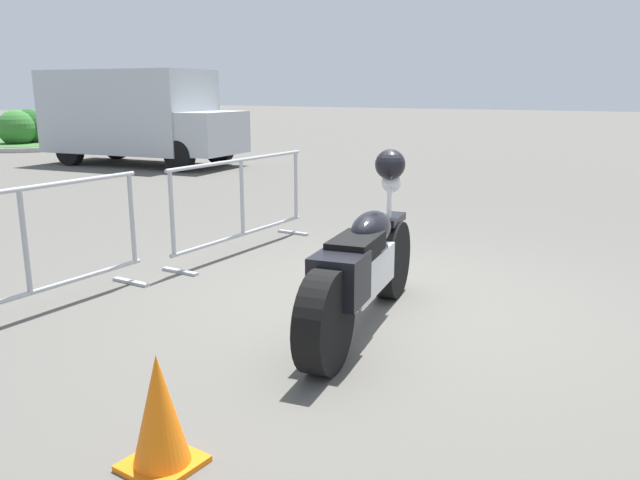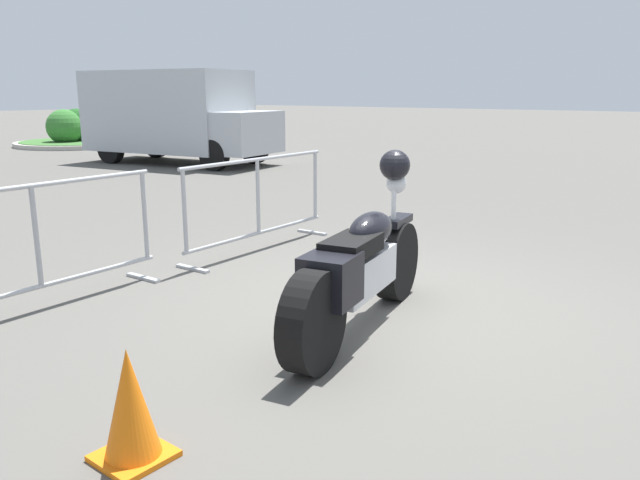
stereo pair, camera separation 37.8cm
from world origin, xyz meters
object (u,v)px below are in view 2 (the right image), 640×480
Objects in this scene: crowd_barrier_near at (37,245)px; delivery_van at (174,114)px; crowd_barrier_far at (258,203)px; traffic_cone at (130,406)px; motorcycle at (361,266)px.

crowd_barrier_near is 0.44× the size of delivery_van.
traffic_cone is at bearing -144.19° from crowd_barrier_far.
crowd_barrier_near is 1.00× the size of crowd_barrier_far.
crowd_barrier_far is at bearing 47.92° from motorcycle.
motorcycle is 2.70m from crowd_barrier_near.
motorcycle is 12.30m from delivery_van.
motorcycle is at bearing -61.09° from crowd_barrier_near.
crowd_barrier_near is at bearing 105.77° from motorcycle.
delivery_van reaches higher than crowd_barrier_near.
motorcycle reaches higher than crowd_barrier_near.
motorcycle is 1.00× the size of crowd_barrier_far.
crowd_barrier_near is at bearing 180.00° from crowd_barrier_far.
traffic_cone is (-3.45, -2.49, -0.27)m from crowd_barrier_far.
traffic_cone is at bearing -50.27° from delivery_van.
delivery_van is at bearing 57.03° from crowd_barrier_far.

